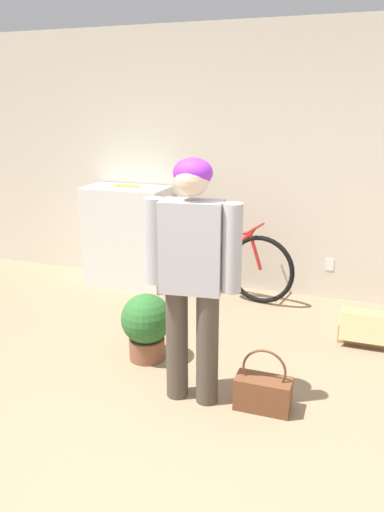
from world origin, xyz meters
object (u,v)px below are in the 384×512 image
object	(u,v)px
person	(192,266)
cardboard_box	(365,327)
handbag	(263,391)
banana	(127,185)
bicycle	(215,260)
potted_plant	(146,324)

from	to	relation	value
person	cardboard_box	size ratio (longest dim) A/B	3.23
handbag	banana	bearing A→B (deg)	134.87
bicycle	banana	size ratio (longest dim) A/B	4.60
potted_plant	banana	bearing A→B (deg)	120.30
banana	handbag	size ratio (longest dim) A/B	0.85
bicycle	cardboard_box	world-z (taller)	bicycle
bicycle	cardboard_box	size ratio (longest dim) A/B	3.34
person	potted_plant	size ratio (longest dim) A/B	3.04
person	bicycle	size ratio (longest dim) A/B	0.97
person	handbag	xyz separation A→B (m)	(0.46, 0.03, -0.79)
banana	potted_plant	distance (m)	1.87
person	potted_plant	world-z (taller)	person
bicycle	person	bearing A→B (deg)	-68.52
banana	handbag	bearing A→B (deg)	-45.13
cardboard_box	potted_plant	size ratio (longest dim) A/B	0.94
banana	potted_plant	world-z (taller)	banana
banana	cardboard_box	bearing A→B (deg)	-12.30
person	potted_plant	distance (m)	0.90
handbag	potted_plant	size ratio (longest dim) A/B	0.80
bicycle	banana	world-z (taller)	banana
bicycle	banana	distance (m)	1.18
bicycle	handbag	bearing A→B (deg)	-55.35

